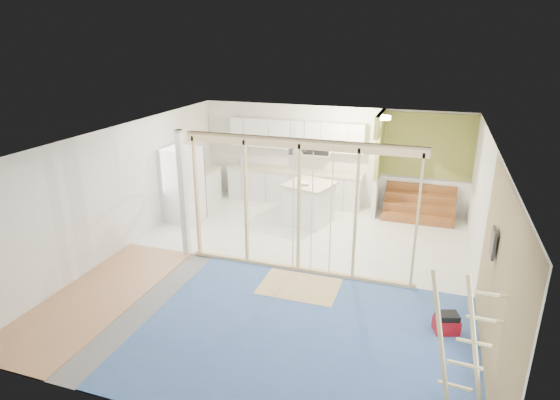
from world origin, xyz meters
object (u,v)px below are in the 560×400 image
(island, at_px, (309,204))
(toolbox, at_px, (447,324))
(fridge, at_px, (183,185))
(ladder, at_px, (462,342))

(island, bearing_deg, toolbox, -33.57)
(island, relative_size, toolbox, 3.02)
(fridge, relative_size, toolbox, 4.31)
(toolbox, bearing_deg, island, 112.80)
(fridge, distance_m, toolbox, 6.73)
(fridge, bearing_deg, ladder, -26.62)
(island, xyz_separation_m, toolbox, (3.14, -3.61, -0.34))
(island, height_order, ladder, ladder)
(fridge, bearing_deg, toolbox, -16.67)
(toolbox, bearing_deg, fridge, 136.86)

